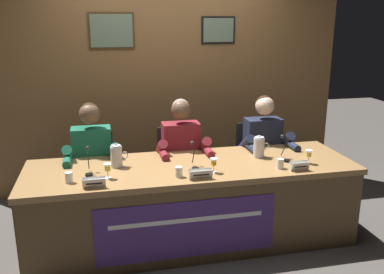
# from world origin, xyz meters

# --- Properties ---
(ground_plane) EXTENTS (12.00, 12.00, 0.00)m
(ground_plane) POSITION_xyz_m (0.00, 0.00, 0.00)
(ground_plane) COLOR #4C4742
(wall_back_panelled) EXTENTS (4.06, 0.14, 2.60)m
(wall_back_panelled) POSITION_xyz_m (-0.00, 1.37, 1.30)
(wall_back_panelled) COLOR brown
(wall_back_panelled) RESTS_ON ground_plane
(conference_table) EXTENTS (2.86, 0.89, 0.72)m
(conference_table) POSITION_xyz_m (-0.00, -0.11, 0.49)
(conference_table) COLOR olive
(conference_table) RESTS_ON ground_plane
(chair_left) EXTENTS (0.44, 0.45, 0.88)m
(chair_left) POSITION_xyz_m (-0.85, 0.63, 0.42)
(chair_left) COLOR black
(chair_left) RESTS_ON ground_plane
(panelist_left) EXTENTS (0.51, 0.48, 1.21)m
(panelist_left) POSITION_xyz_m (-0.85, 0.43, 0.70)
(panelist_left) COLOR black
(panelist_left) RESTS_ON ground_plane
(nameplate_left) EXTENTS (0.17, 0.06, 0.08)m
(nameplate_left) POSITION_xyz_m (-0.83, -0.35, 0.76)
(nameplate_left) COLOR white
(nameplate_left) RESTS_ON conference_table
(juice_glass_left) EXTENTS (0.06, 0.06, 0.12)m
(juice_glass_left) POSITION_xyz_m (-0.72, -0.18, 0.81)
(juice_glass_left) COLOR white
(juice_glass_left) RESTS_ON conference_table
(water_cup_left) EXTENTS (0.06, 0.06, 0.08)m
(water_cup_left) POSITION_xyz_m (-1.02, -0.21, 0.76)
(water_cup_left) COLOR silver
(water_cup_left) RESTS_ON conference_table
(microphone_left) EXTENTS (0.06, 0.17, 0.22)m
(microphone_left) POSITION_xyz_m (-0.87, -0.05, 0.79)
(microphone_left) COLOR black
(microphone_left) RESTS_ON conference_table
(chair_center) EXTENTS (0.44, 0.45, 0.88)m
(chair_center) POSITION_xyz_m (0.00, 0.63, 0.42)
(chair_center) COLOR black
(chair_center) RESTS_ON ground_plane
(panelist_center) EXTENTS (0.51, 0.48, 1.21)m
(panelist_center) POSITION_xyz_m (0.00, 0.43, 0.70)
(panelist_center) COLOR black
(panelist_center) RESTS_ON ground_plane
(nameplate_center) EXTENTS (0.19, 0.06, 0.08)m
(nameplate_center) POSITION_xyz_m (-0.01, -0.35, 0.76)
(nameplate_center) COLOR white
(nameplate_center) RESTS_ON conference_table
(juice_glass_center) EXTENTS (0.06, 0.06, 0.12)m
(juice_glass_center) POSITION_xyz_m (0.13, -0.23, 0.81)
(juice_glass_center) COLOR white
(juice_glass_center) RESTS_ON conference_table
(water_cup_center) EXTENTS (0.06, 0.06, 0.08)m
(water_cup_center) POSITION_xyz_m (-0.17, -0.27, 0.76)
(water_cup_center) COLOR silver
(water_cup_center) RESTS_ON conference_table
(microphone_center) EXTENTS (0.06, 0.17, 0.22)m
(microphone_center) POSITION_xyz_m (-0.00, -0.09, 0.79)
(microphone_center) COLOR black
(microphone_center) RESTS_ON conference_table
(chair_right) EXTENTS (0.44, 0.45, 0.88)m
(chair_right) POSITION_xyz_m (0.85, 0.63, 0.42)
(chair_right) COLOR black
(chair_right) RESTS_ON ground_plane
(panelist_right) EXTENTS (0.51, 0.48, 1.21)m
(panelist_right) POSITION_xyz_m (0.85, 0.43, 0.70)
(panelist_right) COLOR black
(panelist_right) RESTS_ON ground_plane
(nameplate_right) EXTENTS (0.16, 0.06, 0.08)m
(nameplate_right) POSITION_xyz_m (0.85, -0.34, 0.76)
(nameplate_right) COLOR white
(nameplate_right) RESTS_ON conference_table
(juice_glass_right) EXTENTS (0.06, 0.06, 0.12)m
(juice_glass_right) POSITION_xyz_m (1.00, -0.20, 0.81)
(juice_glass_right) COLOR white
(juice_glass_right) RESTS_ON conference_table
(water_cup_right) EXTENTS (0.06, 0.06, 0.08)m
(water_cup_right) POSITION_xyz_m (0.71, -0.26, 0.76)
(water_cup_right) COLOR silver
(water_cup_right) RESTS_ON conference_table
(microphone_right) EXTENTS (0.06, 0.17, 0.22)m
(microphone_right) POSITION_xyz_m (0.84, -0.07, 0.79)
(microphone_right) COLOR black
(microphone_right) RESTS_ON conference_table
(water_pitcher_left_side) EXTENTS (0.15, 0.10, 0.21)m
(water_pitcher_left_side) POSITION_xyz_m (-0.64, 0.09, 0.82)
(water_pitcher_left_side) COLOR silver
(water_pitcher_left_side) RESTS_ON conference_table
(water_pitcher_right_side) EXTENTS (0.15, 0.10, 0.21)m
(water_pitcher_right_side) POSITION_xyz_m (0.64, 0.07, 0.82)
(water_pitcher_right_side) COLOR silver
(water_pitcher_right_side) RESTS_ON conference_table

